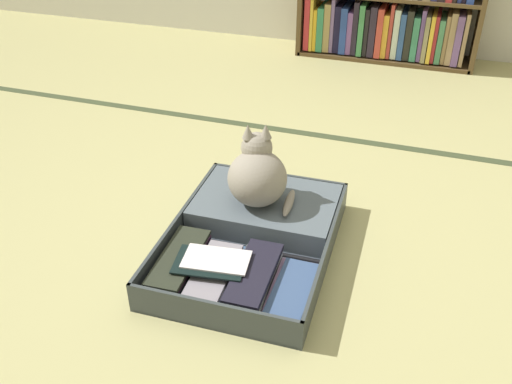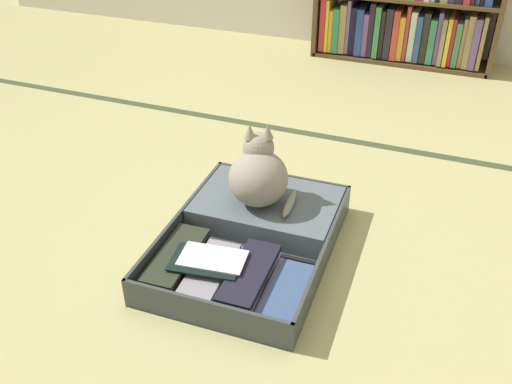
% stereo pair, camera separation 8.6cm
% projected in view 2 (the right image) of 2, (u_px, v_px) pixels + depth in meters
% --- Properties ---
extents(ground_plane, '(10.00, 10.00, 0.00)m').
position_uv_depth(ground_plane, '(283.00, 266.00, 2.00)').
color(ground_plane, tan).
extents(tatami_border, '(4.80, 0.05, 0.00)m').
position_uv_depth(tatami_border, '(349.00, 141.00, 2.78)').
color(tatami_border, '#3C462C').
rests_on(tatami_border, ground_plane).
extents(open_suitcase, '(0.58, 0.80, 0.11)m').
position_uv_depth(open_suitcase, '(253.00, 234.00, 2.07)').
color(open_suitcase, '#363D3F').
rests_on(open_suitcase, ground_plane).
extents(black_cat, '(0.29, 0.30, 0.30)m').
position_uv_depth(black_cat, '(259.00, 175.00, 2.09)').
color(black_cat, gray).
rests_on(black_cat, open_suitcase).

